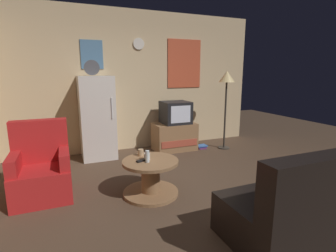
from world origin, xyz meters
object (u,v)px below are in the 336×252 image
at_px(book_stack, 201,147).
at_px(crt_tv, 176,112).
at_px(mug_ceramic_tan, 141,153).
at_px(armchair, 42,171).
at_px(wine_glass, 147,156).
at_px(standing_lamp, 227,83).
at_px(remote_control, 142,160).
at_px(couch, 314,206).
at_px(coffee_table, 151,177).
at_px(mug_ceramic_white, 147,157).
at_px(tv_stand, 174,137).
at_px(fridge, 97,117).

bearing_deg(book_stack, crt_tv, 164.97).
height_order(mug_ceramic_tan, armchair, armchair).
distance_m(wine_glass, armchair, 1.36).
bearing_deg(mug_ceramic_tan, standing_lamp, 28.73).
height_order(remote_control, couch, couch).
bearing_deg(coffee_table, mug_ceramic_white, 138.14).
bearing_deg(armchair, coffee_table, -20.51).
distance_m(tv_stand, couch, 3.12).
height_order(tv_stand, remote_control, tv_stand).
distance_m(crt_tv, mug_ceramic_white, 2.03).
height_order(fridge, couch, fridge).
height_order(mug_ceramic_white, remote_control, mug_ceramic_white).
distance_m(tv_stand, book_stack, 0.62).
xyz_separation_m(armchair, book_stack, (2.93, 1.07, -0.30)).
bearing_deg(mug_ceramic_tan, armchair, 168.03).
height_order(tv_stand, crt_tv, crt_tv).
distance_m(crt_tv, couch, 3.15).
xyz_separation_m(coffee_table, wine_glass, (-0.06, -0.05, 0.31)).
distance_m(tv_stand, coffee_table, 2.01).
relative_size(coffee_table, remote_control, 4.80).
distance_m(wine_glass, remote_control, 0.10).
xyz_separation_m(tv_stand, armchair, (-2.37, -1.21, 0.06)).
xyz_separation_m(mug_ceramic_white, mug_ceramic_tan, (-0.03, 0.19, 0.00)).
bearing_deg(tv_stand, couch, -88.33).
height_order(wine_glass, couch, couch).
distance_m(remote_control, couch, 1.93).
bearing_deg(wine_glass, mug_ceramic_tan, 91.00).
bearing_deg(standing_lamp, book_stack, 161.06).
bearing_deg(standing_lamp, armchair, -164.82).
xyz_separation_m(standing_lamp, book_stack, (-0.45, 0.15, -1.32)).
relative_size(mug_ceramic_tan, book_stack, 0.41).
xyz_separation_m(mug_ceramic_white, couch, (1.21, -1.45, -0.19)).
xyz_separation_m(standing_lamp, mug_ceramic_white, (-2.12, -1.37, -0.85)).
bearing_deg(couch, mug_ceramic_white, 129.74).
relative_size(standing_lamp, couch, 0.94).
relative_size(crt_tv, standing_lamp, 0.34).
distance_m(mug_ceramic_tan, armchair, 1.27).
bearing_deg(crt_tv, tv_stand, 177.59).
relative_size(mug_ceramic_white, armchair, 0.09).
distance_m(mug_ceramic_tan, book_stack, 2.21).
bearing_deg(mug_ceramic_white, fridge, 102.23).
xyz_separation_m(crt_tv, mug_ceramic_white, (-1.14, -1.67, -0.26)).
height_order(remote_control, book_stack, remote_control).
bearing_deg(armchair, crt_tv, 26.88).
relative_size(wine_glass, book_stack, 0.69).
bearing_deg(crt_tv, book_stack, -15.03).
relative_size(fridge, book_stack, 8.14).
height_order(standing_lamp, coffee_table, standing_lamp).
bearing_deg(crt_tv, fridge, 176.09).
bearing_deg(crt_tv, remote_control, -125.72).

